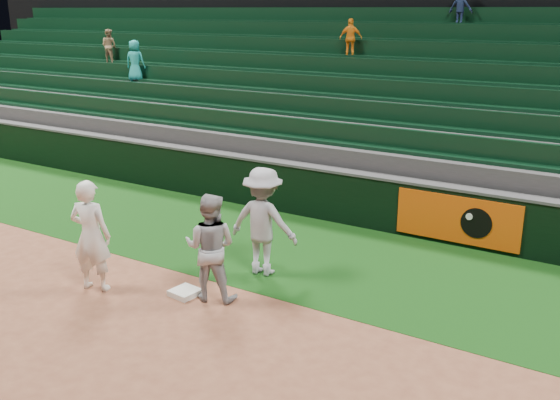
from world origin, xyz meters
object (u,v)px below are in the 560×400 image
at_px(first_baseman, 91,236).
at_px(base_coach, 263,222).
at_px(first_base, 185,292).
at_px(baserunner, 210,247).

relative_size(first_baseman, base_coach, 0.98).
distance_m(first_base, first_baseman, 1.92).
relative_size(baserunner, base_coach, 0.92).
bearing_deg(base_coach, first_baseman, 37.88).
bearing_deg(first_baseman, first_base, -174.74).
xyz_separation_m(first_base, first_baseman, (-1.54, -0.63, 0.96)).
distance_m(first_base, base_coach, 1.93).
bearing_deg(baserunner, first_base, 1.22).
height_order(baserunner, base_coach, base_coach).
distance_m(first_baseman, base_coach, 3.07).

